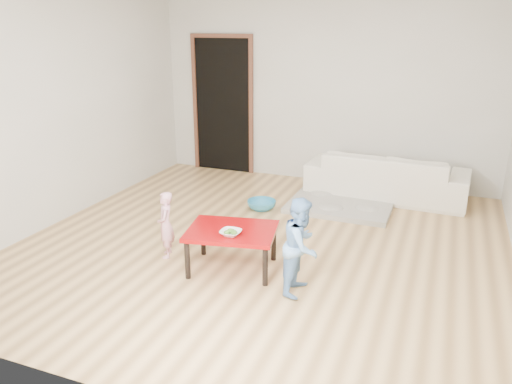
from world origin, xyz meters
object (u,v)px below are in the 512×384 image
Objects in this scene: child_pink at (166,225)px; red_table at (232,249)px; bowl at (231,233)px; basin at (262,205)px; sofa at (386,175)px; child_blue at (301,246)px.

red_table is at bearing 62.85° from child_pink.
red_table is at bearing 109.97° from bowl.
red_table reaches higher than basin.
basin is (-1.40, -1.07, -0.25)m from sofa.
child_blue is (1.46, -0.18, 0.09)m from child_pink.
bowl is at bearing 90.73° from child_blue.
child_pink is 1.87× the size of basin.
child_pink is at bearing -104.44° from basin.
red_table is 0.75m from child_pink.
child_blue is (0.73, -0.16, 0.23)m from red_table.
red_table is 1.67m from basin.
red_table is at bearing 70.95° from sofa.
child_blue is 2.11m from basin.
basin is (-1.05, 1.79, -0.38)m from child_blue.
bowl is 0.53× the size of basin.
child_blue reaches higher than red_table.
red_table is 0.95× the size of child_blue.
child_blue reaches higher than sofa.
bowl is at bearing 72.75° from sofa.
child_pink is 1.48m from child_blue.
sofa is 2.54× the size of red_table.
bowl is 0.80m from child_pink.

